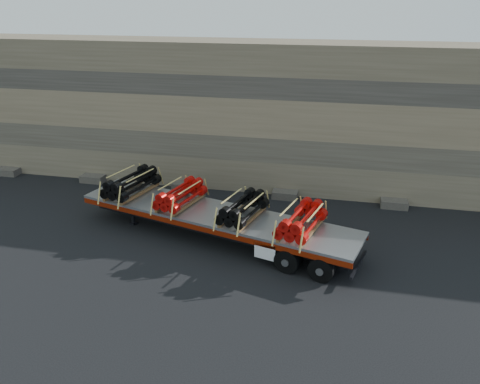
{
  "coord_description": "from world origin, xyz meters",
  "views": [
    {
      "loc": [
        4.21,
        -15.77,
        8.96
      ],
      "look_at": [
        0.47,
        1.61,
        1.45
      ],
      "focal_mm": 35.0,
      "sensor_mm": 36.0,
      "label": 1
    }
  ],
  "objects": [
    {
      "name": "bundle_rear",
      "position": [
        3.22,
        -0.82,
        1.57
      ],
      "size": [
        1.78,
        2.62,
        0.85
      ],
      "primitive_type": null,
      "rotation": [
        0.0,
        0.0,
        -0.26
      ],
      "color": "#B80D09",
      "rests_on": "trailer"
    },
    {
      "name": "trailer",
      "position": [
        -0.22,
        0.11,
        0.57
      ],
      "size": [
        11.67,
        5.12,
        1.15
      ],
      "primitive_type": null,
      "rotation": [
        0.0,
        0.0,
        -0.26
      ],
      "color": "#B4B6BC",
      "rests_on": "ground"
    },
    {
      "name": "rock_wall",
      "position": [
        0.0,
        6.5,
        3.5
      ],
      "size": [
        44.0,
        3.0,
        7.0
      ],
      "primitive_type": "cube",
      "color": "#7A6B54",
      "rests_on": "ground"
    },
    {
      "name": "ground",
      "position": [
        0.0,
        0.0,
        0.0
      ],
      "size": [
        120.0,
        120.0,
        0.0
      ],
      "primitive_type": "plane",
      "color": "black",
      "rests_on": "ground"
    },
    {
      "name": "bundle_midrear",
      "position": [
        0.97,
        -0.21,
        1.56
      ],
      "size": [
        1.71,
        2.53,
        0.82
      ],
      "primitive_type": null,
      "rotation": [
        0.0,
        0.0,
        -0.26
      ],
      "color": "black",
      "rests_on": "trailer"
    },
    {
      "name": "bundle_midfront",
      "position": [
        -1.74,
        0.52,
        1.56
      ],
      "size": [
        1.7,
        2.51,
        0.81
      ],
      "primitive_type": null,
      "rotation": [
        0.0,
        0.0,
        -0.26
      ],
      "color": "#B80D09",
      "rests_on": "trailer"
    },
    {
      "name": "bundle_front",
      "position": [
        -4.13,
        1.16,
        1.6
      ],
      "size": [
        1.87,
        2.76,
        0.89
      ],
      "primitive_type": null,
      "rotation": [
        0.0,
        0.0,
        -0.26
      ],
      "color": "black",
      "rests_on": "trailer"
    }
  ]
}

